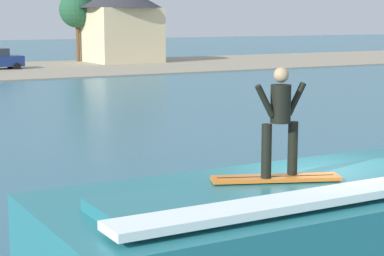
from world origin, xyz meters
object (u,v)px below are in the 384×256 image
at_px(surfer, 280,116).
at_px(house_gabled_white, 121,20).
at_px(tree_short_bushy, 77,10).
at_px(wave_crest, 306,230).
at_px(surfboard, 276,178).

bearing_deg(surfer, house_gabled_white, 68.69).
bearing_deg(tree_short_bushy, house_gabled_white, -38.47).
distance_m(house_gabled_white, tree_short_bushy, 4.59).
relative_size(wave_crest, surfer, 5.20).
height_order(surfboard, tree_short_bushy, tree_short_bushy).
bearing_deg(tree_short_bushy, surfboard, -107.25).
height_order(wave_crest, surfer, surfer).
relative_size(surfboard, surfer, 1.18).
bearing_deg(tree_short_bushy, surfer, -107.19).
distance_m(wave_crest, tree_short_bushy, 59.41).
height_order(wave_crest, house_gabled_white, house_gabled_white).
relative_size(wave_crest, surfboard, 4.40).
bearing_deg(wave_crest, surfboard, -168.88).
relative_size(surfer, tree_short_bushy, 0.25).
distance_m(surfer, tree_short_bushy, 59.66).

